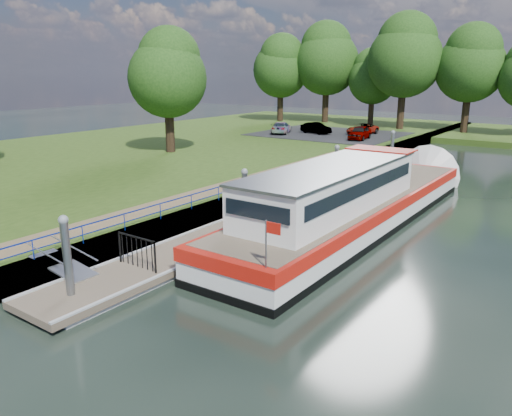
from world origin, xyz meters
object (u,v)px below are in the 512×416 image
Objects in this scene: car_a at (360,133)px; car_d at (362,129)px; car_c at (281,128)px; barge at (359,201)px; pontoon at (296,207)px; car_b at (316,128)px.

car_a is 4.08m from car_d.
barge is at bearing 107.62° from car_c.
pontoon is 8.67× the size of car_b.
car_c reaches higher than car_d.
car_d is at bearing 102.57° from car_a.
barge is 5.20× the size of car_c.
car_c is 1.07× the size of car_d.
car_b is 0.91× the size of car_d.
car_b is at bearing -138.94° from car_d.
pontoon is 27.69m from car_d.
car_a is (-10.18, 22.86, 0.38)m from barge.
barge reaches higher than pontoon.
car_c is at bearing 124.21° from pontoon.
barge is 29.07m from car_b.
car_a is 1.07× the size of car_b.
car_a is at bearing 114.00° from barge.
car_a is at bearing 106.20° from pontoon.
car_d is (-8.00, 26.48, 1.18)m from pontoon.
barge reaches higher than car_a.
barge is 6.12× the size of car_b.
car_b is (-12.15, 24.23, 1.22)m from pontoon.
car_c is at bearing 136.07° from car_b.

